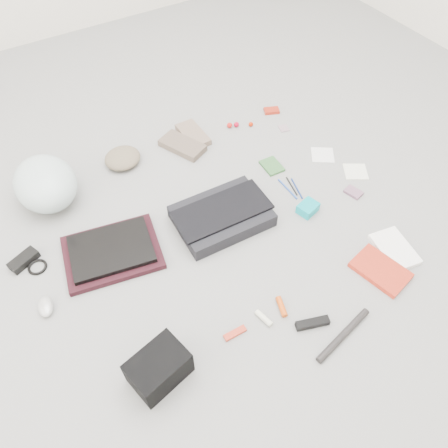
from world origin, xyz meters
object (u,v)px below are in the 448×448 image
laptop (111,249)px  accordion_wallet (308,208)px  camera_bag (159,368)px  messenger_bag (222,216)px  book_red (380,270)px  bike_helmet (45,183)px

laptop → accordion_wallet: (0.83, -0.23, -0.02)m
camera_bag → accordion_wallet: bearing=7.3°
messenger_bag → book_red: bearing=-51.5°
messenger_bag → camera_bag: camera_bag is taller
laptop → book_red: 1.08m
book_red → accordion_wallet: accordion_wallet is taller
bike_helmet → accordion_wallet: size_ratio=3.82×
laptop → bike_helmet: bearing=116.4°
camera_bag → bike_helmet: bearing=81.1°
messenger_bag → laptop: 0.48m
bike_helmet → camera_bag: bearing=-86.9°
accordion_wallet → book_red: bearing=-97.8°
laptop → camera_bag: 0.56m
messenger_bag → bike_helmet: 0.79m
camera_bag → accordion_wallet: camera_bag is taller
messenger_bag → book_red: (0.40, -0.55, -0.02)m
camera_bag → accordion_wallet: size_ratio=2.21×
bike_helmet → camera_bag: (0.07, -0.99, -0.04)m
laptop → bike_helmet: (-0.12, 0.43, 0.06)m
messenger_bag → bike_helmet: (-0.59, 0.51, 0.07)m
laptop → camera_bag: (-0.05, -0.55, 0.02)m
bike_helmet → book_red: bike_helmet is taller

